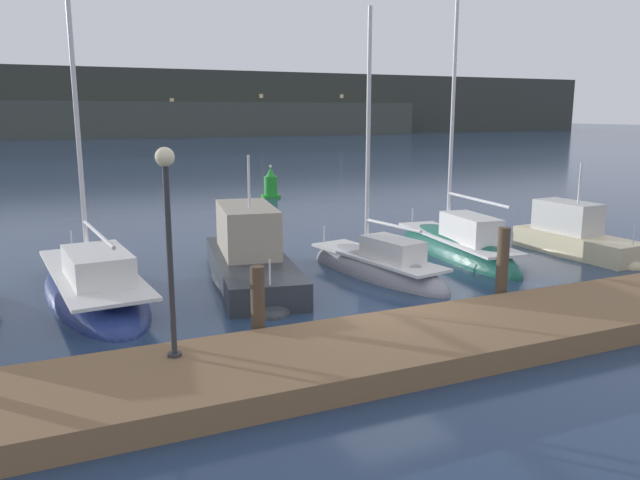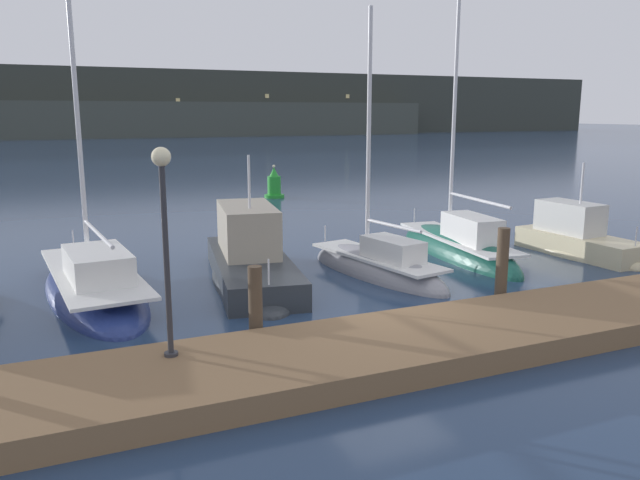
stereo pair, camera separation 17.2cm
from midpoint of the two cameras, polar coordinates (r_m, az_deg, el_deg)
ground_plane at (r=13.92m, az=5.80°, el=-7.60°), size 400.00×400.00×0.00m
dock at (r=12.43m, az=9.94°, el=-9.01°), size 25.00×2.80×0.45m
mooring_pile_1 at (r=12.38m, az=-6.10°, el=-6.08°), size 0.28×0.28×1.63m
mooring_pile_2 at (r=15.23m, az=16.02°, el=-2.51°), size 0.28×0.28×1.94m
sailboat_berth_2 at (r=16.79m, az=-20.22°, el=-4.34°), size 2.87×7.68×10.37m
motorboat_berth_3 at (r=17.32m, az=-6.62°, el=-2.54°), size 3.19×7.10×4.01m
sailboat_berth_4 at (r=17.93m, az=4.97°, el=-2.83°), size 2.51×5.87×8.11m
sailboat_berth_5 at (r=20.72m, az=12.15°, el=-1.01°), size 2.37×7.09×9.91m
motorboat_berth_6 at (r=22.00m, az=22.08°, el=-0.45°), size 1.88×4.83×3.50m
channel_buoy at (r=34.14m, az=-4.67°, el=4.97°), size 1.09×1.09×1.78m
dock_lamppost at (r=10.56m, az=-14.20°, el=2.01°), size 0.32×0.32×3.57m
hillside_backdrop at (r=129.83m, az=-21.98°, el=11.34°), size 240.00×23.00×12.72m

